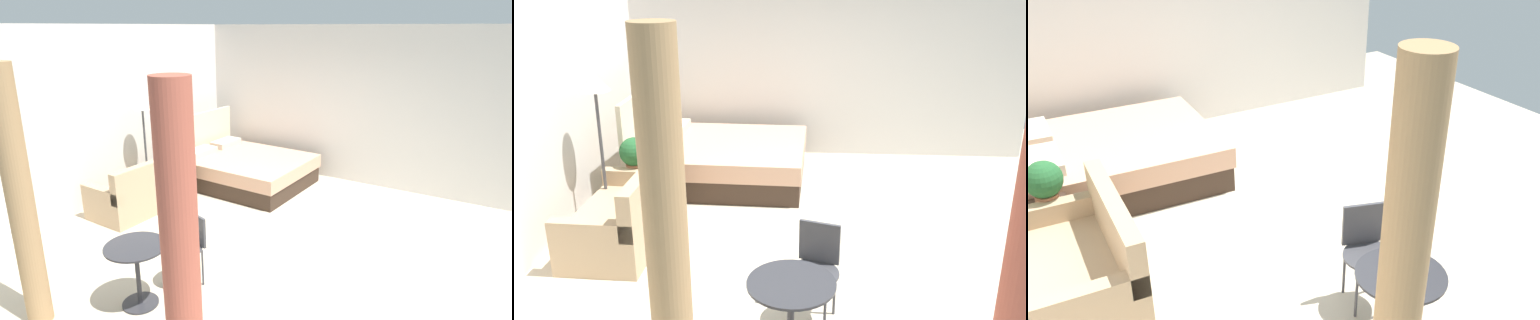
% 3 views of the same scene
% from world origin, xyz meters
% --- Properties ---
extents(ground_plane, '(8.87, 9.02, 0.02)m').
position_xyz_m(ground_plane, '(0.00, 0.00, -0.01)').
color(ground_plane, beige).
extents(wall_right, '(0.12, 6.02, 2.89)m').
position_xyz_m(wall_right, '(2.94, 0.00, 1.44)').
color(wall_right, silver).
rests_on(wall_right, ground).
extents(bed, '(1.88, 2.26, 1.24)m').
position_xyz_m(bed, '(1.70, 1.47, 0.30)').
color(bed, '#38281E').
rests_on(bed, ground).
extents(couch, '(1.51, 0.87, 0.87)m').
position_xyz_m(couch, '(-0.21, 2.18, 0.28)').
color(couch, tan).
rests_on(couch, ground).
extents(nightstand, '(0.50, 0.36, 0.47)m').
position_xyz_m(nightstand, '(0.70, 2.29, 0.24)').
color(nightstand, '#38281E').
rests_on(nightstand, ground).
extents(potted_plant, '(0.34, 0.34, 0.45)m').
position_xyz_m(potted_plant, '(0.60, 2.29, 0.72)').
color(potted_plant, '#935B3D').
rests_on(potted_plant, nightstand).
extents(vase, '(0.09, 0.09, 0.22)m').
position_xyz_m(vase, '(0.82, 2.32, 0.58)').
color(vase, silver).
rests_on(vase, nightstand).
extents(balcony_table, '(0.64, 0.64, 0.70)m').
position_xyz_m(balcony_table, '(-1.98, 0.37, 0.49)').
color(balcony_table, '#2D2D33').
rests_on(balcony_table, ground).
extents(cafe_chair_near_window, '(0.54, 0.54, 0.82)m').
position_xyz_m(cafe_chair_near_window, '(-1.36, 0.18, 0.51)').
color(cafe_chair_near_window, '#3F3F44').
rests_on(cafe_chair_near_window, ground).
extents(curtain_right, '(0.24, 0.24, 2.57)m').
position_xyz_m(curtain_right, '(-2.69, 1.04, 1.29)').
color(curtain_right, tan).
rests_on(curtain_right, ground).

